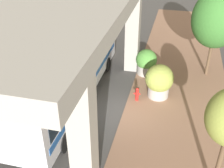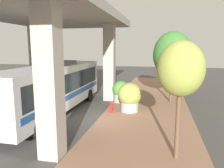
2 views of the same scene
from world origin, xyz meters
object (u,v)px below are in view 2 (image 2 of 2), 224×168
(planter_front, at_px, (121,91))
(fire_hydrant, at_px, (111,107))
(bus, at_px, (54,86))
(planter_middle, at_px, (130,97))
(street_tree_far, at_px, (172,55))
(street_tree_near, at_px, (181,70))

(planter_front, bearing_deg, fire_hydrant, 89.09)
(bus, relative_size, planter_middle, 5.66)
(bus, relative_size, fire_hydrant, 13.76)
(street_tree_far, bearing_deg, fire_hydrant, 45.84)
(planter_middle, xyz_separation_m, street_tree_near, (-2.88, 6.32, 2.64))
(street_tree_near, distance_m, street_tree_far, 9.87)
(planter_front, relative_size, street_tree_far, 0.31)
(bus, xyz_separation_m, planter_middle, (-5.12, -1.50, -0.86))
(street_tree_near, height_order, street_tree_far, street_tree_far)
(street_tree_near, bearing_deg, bus, -31.12)
(bus, xyz_separation_m, fire_hydrant, (-3.94, -0.74, -1.50))
(fire_hydrant, relative_size, planter_middle, 0.41)
(fire_hydrant, distance_m, planter_middle, 1.54)
(fire_hydrant, height_order, planter_middle, planter_middle)
(fire_hydrant, bearing_deg, street_tree_near, 126.09)
(planter_middle, relative_size, street_tree_near, 0.44)
(fire_hydrant, height_order, street_tree_far, street_tree_far)
(fire_hydrant, xyz_separation_m, street_tree_far, (-4.18, -4.31, 3.54))
(planter_front, distance_m, street_tree_far, 5.23)
(planter_front, relative_size, planter_middle, 0.86)
(bus, bearing_deg, street_tree_far, -148.16)
(planter_front, bearing_deg, planter_middle, 113.29)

